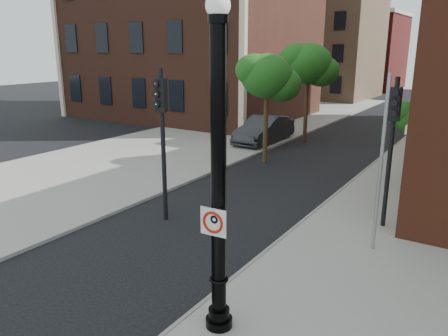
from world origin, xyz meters
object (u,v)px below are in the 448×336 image
Objects in this scene: no_parking_sign at (213,222)px; traffic_signal_right at (392,129)px; traffic_signal_left at (162,120)px; lamppost at (219,192)px; parked_car at (264,130)px.

no_parking_sign is 0.11× the size of traffic_signal_right.
lamppost is at bearing -54.05° from traffic_signal_left.
traffic_signal_left reaches higher than no_parking_sign.
lamppost is 6.54m from traffic_signal_left.
lamppost reaches higher than no_parking_sign.
no_parking_sign is 0.11× the size of parked_car.
traffic_signal_right is at bearing 77.99° from lamppost.
lamppost is 1.29× the size of parked_car.
lamppost is 0.60m from no_parking_sign.
traffic_signal_right is (1.60, 7.63, 0.80)m from no_parking_sign.
traffic_signal_left reaches higher than traffic_signal_right.
lamppost is at bearing -65.31° from parked_car.
lamppost is 1.36× the size of traffic_signal_right.
traffic_signal_right is (9.58, -9.76, 2.49)m from parked_car.
lamppost is 19.11m from parked_car.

